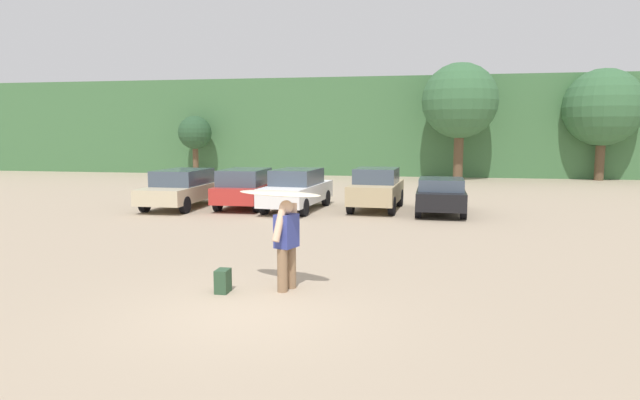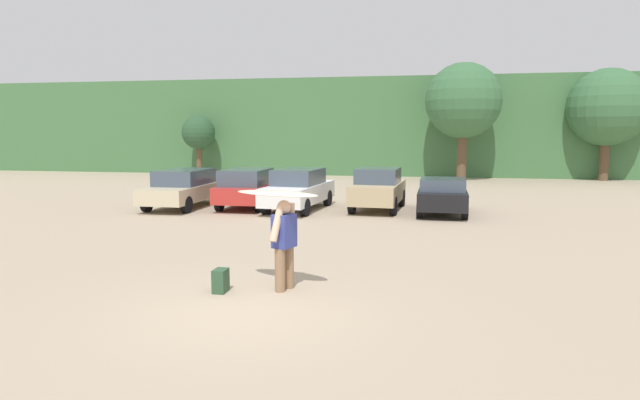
# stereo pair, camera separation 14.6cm
# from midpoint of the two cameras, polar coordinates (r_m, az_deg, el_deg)

# --- Properties ---
(ground_plane) EXTENTS (120.00, 120.00, 0.00)m
(ground_plane) POSITION_cam_midpoint_polar(r_m,az_deg,el_deg) (9.65, -7.79, -11.41)
(ground_plane) COLOR tan
(hillside_ridge) EXTENTS (108.00, 12.00, 6.84)m
(hillside_ridge) POSITION_cam_midpoint_polar(r_m,az_deg,el_deg) (44.13, 6.81, 7.52)
(hillside_ridge) COLOR #427042
(hillside_ridge) RESTS_ON ground_plane
(tree_center) EXTENTS (2.34, 2.34, 4.19)m
(tree_center) POSITION_cam_midpoint_polar(r_m,az_deg,el_deg) (39.94, -12.99, 6.80)
(tree_center) COLOR brown
(tree_center) RESTS_ON ground_plane
(tree_far_left) EXTENTS (4.74, 4.74, 7.38)m
(tree_far_left) POSITION_cam_midpoint_polar(r_m,az_deg,el_deg) (35.97, 14.26, 9.94)
(tree_far_left) COLOR brown
(tree_far_left) RESTS_ON ground_plane
(tree_right) EXTENTS (4.84, 4.84, 7.01)m
(tree_right) POSITION_cam_midpoint_polar(r_m,az_deg,el_deg) (38.97, 27.28, 8.54)
(tree_right) COLOR brown
(tree_right) RESTS_ON ground_plane
(parked_car_champagne) EXTENTS (1.91, 4.76, 1.54)m
(parked_car_champagne) POSITION_cam_midpoint_polar(r_m,az_deg,el_deg) (22.96, -14.29, 1.26)
(parked_car_champagne) COLOR beige
(parked_car_champagne) RESTS_ON ground_plane
(parked_car_red) EXTENTS (1.85, 4.39, 1.58)m
(parked_car_red) POSITION_cam_midpoint_polar(r_m,az_deg,el_deg) (22.43, -7.77, 1.33)
(parked_car_red) COLOR #B72D28
(parked_car_red) RESTS_ON ground_plane
(parked_car_white) EXTENTS (2.13, 4.69, 1.61)m
(parked_car_white) POSITION_cam_midpoint_polar(r_m,az_deg,el_deg) (21.50, -2.61, 1.16)
(parked_car_white) COLOR white
(parked_car_white) RESTS_ON ground_plane
(parked_car_tan) EXTENTS (2.00, 4.05, 1.65)m
(parked_car_tan) POSITION_cam_midpoint_polar(r_m,az_deg,el_deg) (21.60, 5.71, 1.20)
(parked_car_tan) COLOR tan
(parked_car_tan) RESTS_ON ground_plane
(parked_car_black) EXTENTS (1.86, 3.98, 1.35)m
(parked_car_black) POSITION_cam_midpoint_polar(r_m,az_deg,el_deg) (20.97, 12.26, 0.53)
(parked_car_black) COLOR black
(parked_car_black) RESTS_ON ground_plane
(person_adult) EXTENTS (0.45, 0.76, 1.76)m
(person_adult) POSITION_cam_midpoint_polar(r_m,az_deg,el_deg) (10.58, -3.90, -4.14)
(person_adult) COLOR #8C6B4C
(person_adult) RESTS_ON ground_plane
(surfboard_cream) EXTENTS (1.87, 1.05, 0.10)m
(surfboard_cream) POSITION_cam_midpoint_polar(r_m,az_deg,el_deg) (10.41, -4.71, 0.68)
(surfboard_cream) COLOR beige
(backpack_dropped) EXTENTS (0.24, 0.34, 0.45)m
(backpack_dropped) POSITION_cam_midpoint_polar(r_m,az_deg,el_deg) (10.73, -10.46, -8.29)
(backpack_dropped) COLOR #2D4C33
(backpack_dropped) RESTS_ON ground_plane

